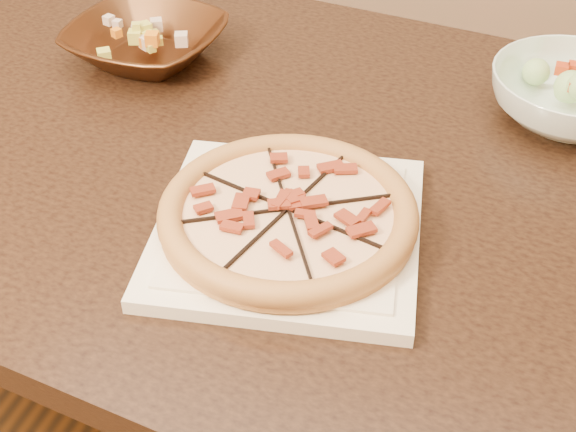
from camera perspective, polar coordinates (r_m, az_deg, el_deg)
name	(u,v)px	position (r m, az deg, el deg)	size (l,w,h in m)	color
dining_table	(259,202)	(1.14, -2.05, 0.98)	(1.49, 1.05, 0.75)	#351F11
plate	(288,229)	(0.93, 0.00, -0.93)	(0.35, 0.35, 0.02)	#FFEECD
pizza	(288,213)	(0.91, 0.00, 0.20)	(0.30, 0.30, 0.03)	tan
bronze_bowl	(146,43)	(1.29, -10.04, 12.05)	(0.23, 0.23, 0.06)	#55311A
mixed_dish	(143,17)	(1.27, -10.31, 13.75)	(0.12, 0.11, 0.03)	#CEAD97
salad_bowl	(573,96)	(1.19, 19.60, 8.02)	(0.23, 0.23, 0.07)	white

